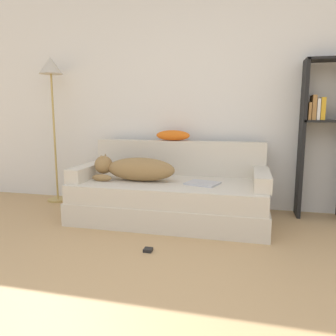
{
  "coord_description": "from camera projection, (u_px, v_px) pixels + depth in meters",
  "views": [
    {
      "loc": [
        0.53,
        -1.08,
        1.07
      ],
      "look_at": [
        -0.22,
        1.99,
        0.55
      ],
      "focal_mm": 35.0,
      "sensor_mm": 36.0,
      "label": 1
    }
  ],
  "objects": [
    {
      "name": "wall_back",
      "position": [
        202.0,
        89.0,
        3.72
      ],
      "size": [
        7.29,
        0.06,
        2.7
      ],
      "color": "silver",
      "rests_on": "ground_plane"
    },
    {
      "name": "floor_lamp",
      "position": [
        51.0,
        82.0,
        3.87
      ],
      "size": [
        0.27,
        0.27,
        1.73
      ],
      "color": "tan",
      "rests_on": "ground_plane"
    },
    {
      "name": "throw_pillow",
      "position": [
        173.0,
        135.0,
        3.66
      ],
      "size": [
        0.38,
        0.16,
        0.12
      ],
      "color": "orange",
      "rests_on": "couch_backrest"
    },
    {
      "name": "bookshelf",
      "position": [
        323.0,
        129.0,
        3.31
      ],
      "size": [
        0.46,
        0.26,
        1.61
      ],
      "color": "black",
      "rests_on": "ground_plane"
    },
    {
      "name": "couch_arm_right",
      "position": [
        262.0,
        179.0,
        3.09
      ],
      "size": [
        0.15,
        0.76,
        0.14
      ],
      "color": "beige",
      "rests_on": "couch"
    },
    {
      "name": "power_adapter",
      "position": [
        148.0,
        250.0,
        2.58
      ],
      "size": [
        0.07,
        0.07,
        0.03
      ],
      "color": "black",
      "rests_on": "ground_plane"
    },
    {
      "name": "dog",
      "position": [
        134.0,
        169.0,
        3.32
      ],
      "size": [
        0.85,
        0.26,
        0.26
      ],
      "color": "olive",
      "rests_on": "couch"
    },
    {
      "name": "laptop",
      "position": [
        203.0,
        183.0,
        3.17
      ],
      "size": [
        0.35,
        0.31,
        0.02
      ],
      "rotation": [
        0.0,
        0.0,
        -0.29
      ],
      "color": "#B7B7BC",
      "rests_on": "couch"
    },
    {
      "name": "couch_arm_left",
      "position": [
        89.0,
        171.0,
        3.51
      ],
      "size": [
        0.15,
        0.76,
        0.14
      ],
      "color": "beige",
      "rests_on": "couch"
    },
    {
      "name": "couch_backrest",
      "position": [
        179.0,
        158.0,
        3.68
      ],
      "size": [
        1.89,
        0.15,
        0.38
      ],
      "color": "beige",
      "rests_on": "couch"
    },
    {
      "name": "couch",
      "position": [
        170.0,
        200.0,
        3.35
      ],
      "size": [
        1.93,
        0.95,
        0.4
      ],
      "color": "beige",
      "rests_on": "ground_plane"
    }
  ]
}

